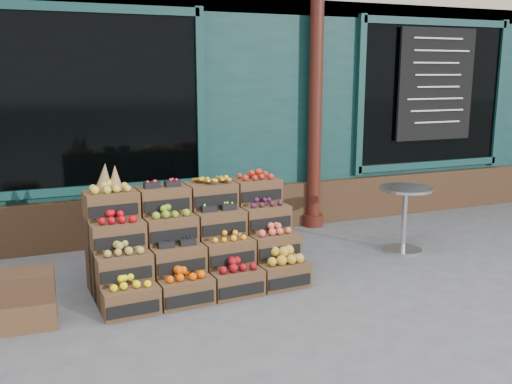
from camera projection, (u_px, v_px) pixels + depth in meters
name	position (u px, v px, depth m)	size (l,w,h in m)	color
ground	(302.00, 289.00, 5.57)	(60.00, 60.00, 0.00)	#4D4D50
shop_facade	(169.00, 53.00, 9.71)	(12.00, 6.24, 4.80)	#0E312E
crate_display	(195.00, 247.00, 5.62)	(2.05, 1.08, 1.25)	#4D341E
spare_crates	(25.00, 299.00, 4.70)	(0.50, 0.36, 0.48)	#4D341E
bistro_table	(405.00, 212.00, 6.66)	(0.61, 0.61, 0.77)	#B8B9BF
shopkeeper	(116.00, 162.00, 7.35)	(0.69, 0.45, 1.89)	#164D26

